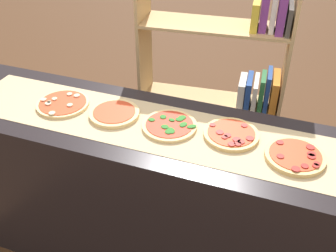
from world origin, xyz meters
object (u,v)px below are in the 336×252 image
(pizza_pepperoni_4, at_px, (295,156))
(bookshelf, at_px, (230,71))
(pizza_plain_1, at_px, (114,113))
(pizza_spinach_2, at_px, (170,125))
(pizza_mushroom_0, at_px, (63,104))
(pizza_pepperoni_3, at_px, (231,134))

(pizza_pepperoni_4, bearing_deg, bookshelf, 116.70)
(bookshelf, bearing_deg, pizza_plain_1, -112.64)
(pizza_spinach_2, height_order, pizza_pepperoni_4, pizza_pepperoni_4)
(pizza_plain_1, bearing_deg, pizza_mushroom_0, -178.70)
(pizza_pepperoni_4, xyz_separation_m, bookshelf, (-0.47, 0.93, -0.14))
(pizza_pepperoni_4, bearing_deg, pizza_spinach_2, 176.70)
(pizza_mushroom_0, height_order, pizza_plain_1, pizza_mushroom_0)
(pizza_pepperoni_3, relative_size, pizza_pepperoni_4, 0.99)
(pizza_plain_1, distance_m, pizza_spinach_2, 0.28)
(pizza_pepperoni_3, bearing_deg, pizza_mushroom_0, -177.85)
(pizza_plain_1, height_order, pizza_spinach_2, pizza_spinach_2)
(pizza_spinach_2, distance_m, bookshelf, 0.91)
(pizza_plain_1, height_order, bookshelf, bookshelf)
(pizza_pepperoni_3, distance_m, bookshelf, 0.90)
(pizza_pepperoni_3, height_order, pizza_pepperoni_4, pizza_pepperoni_4)
(pizza_mushroom_0, relative_size, pizza_pepperoni_4, 1.04)
(pizza_pepperoni_3, xyz_separation_m, bookshelf, (-0.19, 0.87, -0.14))
(pizza_plain_1, height_order, pizza_pepperoni_3, pizza_pepperoni_3)
(pizza_mushroom_0, xyz_separation_m, pizza_plain_1, (0.28, 0.01, 0.00))
(pizza_pepperoni_3, height_order, bookshelf, bookshelf)
(pizza_spinach_2, height_order, bookshelf, bookshelf)
(pizza_mushroom_0, relative_size, pizza_pepperoni_3, 1.05)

